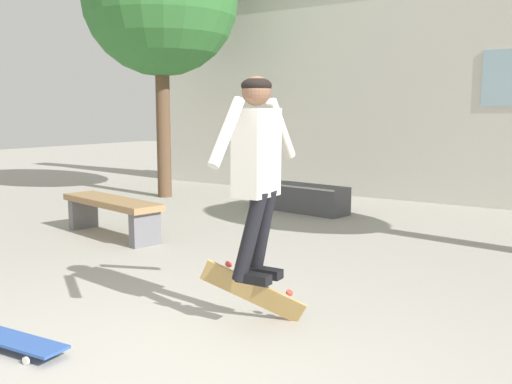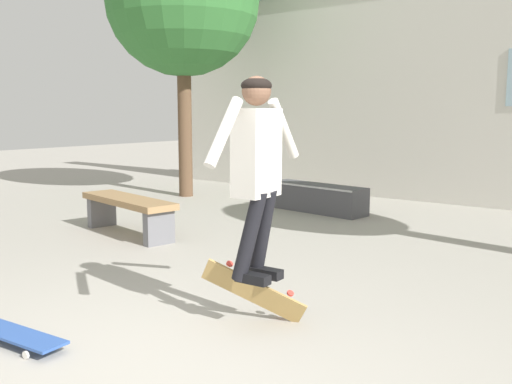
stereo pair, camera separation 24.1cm
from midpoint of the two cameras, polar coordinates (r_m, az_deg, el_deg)
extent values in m
plane|color=#A39E93|center=(3.71, -7.43, -17.50)|extent=(40.00, 40.00, 0.00)
cube|color=beige|center=(10.32, 24.34, 9.37)|extent=(13.78, 0.40, 3.91)
cylinder|color=brown|center=(10.79, -6.48, 6.39)|extent=(0.26, 0.26, 2.58)
cube|color=#99754C|center=(7.54, -11.81, -0.85)|extent=(1.78, 0.77, 0.08)
cube|color=slate|center=(8.23, -14.35, -1.93)|extent=(0.19, 0.39, 0.41)
cube|color=slate|center=(6.96, -8.69, -3.56)|extent=(0.19, 0.39, 0.41)
cube|color=#4C4C51|center=(9.21, 6.83, -0.59)|extent=(1.75, 0.69, 0.44)
cube|color=#B7B7BC|center=(9.00, 5.94, 0.55)|extent=(1.70, 0.25, 0.02)
cube|color=silver|center=(4.10, 1.69, 3.95)|extent=(0.24, 0.35, 0.64)
sphere|color=brown|center=(4.09, 1.72, 10.07)|extent=(0.22, 0.22, 0.21)
ellipsoid|color=black|center=(4.09, 1.72, 10.59)|extent=(0.23, 0.23, 0.12)
cylinder|color=black|center=(4.25, 2.28, -4.06)|extent=(0.27, 0.15, 0.69)
cube|color=black|center=(4.31, 2.60, -8.09)|extent=(0.26, 0.11, 0.07)
cylinder|color=black|center=(4.11, 1.01, -4.47)|extent=(0.27, 0.17, 0.69)
cube|color=black|center=(4.17, 1.35, -8.63)|extent=(0.26, 0.11, 0.07)
cylinder|color=silver|center=(4.41, 4.37, 6.28)|extent=(0.10, 0.38, 0.47)
cylinder|color=silver|center=(3.78, -1.41, 6.00)|extent=(0.10, 0.38, 0.47)
cube|color=#AD894C|center=(4.41, 1.35, -9.93)|extent=(0.75, 0.42, 0.51)
cylinder|color=#DB3D33|center=(4.39, 5.05, -10.07)|extent=(0.07, 0.07, 0.05)
cylinder|color=#DB3D33|center=(4.53, 4.00, -11.88)|extent=(0.07, 0.07, 0.05)
cylinder|color=#DB3D33|center=(4.37, -1.06, -7.21)|extent=(0.07, 0.07, 0.05)
cylinder|color=#DB3D33|center=(4.50, -1.95, -9.09)|extent=(0.07, 0.07, 0.05)
cube|color=#2D519E|center=(4.34, -21.39, -13.12)|extent=(0.87, 0.29, 0.02)
cylinder|color=silver|center=(4.22, -17.85, -14.19)|extent=(0.06, 0.02, 0.05)
cylinder|color=silver|center=(4.09, -20.43, -15.06)|extent=(0.06, 0.02, 0.05)
cylinder|color=silver|center=(4.62, -22.18, -12.44)|extent=(0.06, 0.02, 0.05)
camera|label=1|loc=(0.12, -88.33, 0.24)|focal=40.00mm
camera|label=2|loc=(0.12, 91.67, -0.24)|focal=40.00mm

